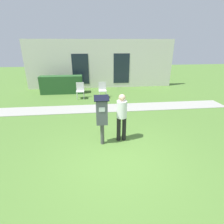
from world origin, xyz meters
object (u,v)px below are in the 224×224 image
at_px(parking_meter, 102,114).
at_px(person_standing, 122,114).
at_px(outdoor_chair_middle, 102,89).
at_px(outdoor_chair_left, 80,89).

relative_size(parking_meter, person_standing, 1.01).
bearing_deg(outdoor_chair_middle, outdoor_chair_left, 168.18).
bearing_deg(person_standing, outdoor_chair_left, 106.73).
bearing_deg(outdoor_chair_left, person_standing, -82.60).
relative_size(outdoor_chair_left, outdoor_chair_middle, 1.00).
xyz_separation_m(person_standing, outdoor_chair_left, (-1.60, 4.81, -0.40)).
distance_m(parking_meter, outdoor_chair_middle, 4.97).
distance_m(outdoor_chair_left, outdoor_chair_middle, 1.26).
height_order(person_standing, outdoor_chair_left, person_standing).
height_order(parking_meter, outdoor_chair_left, parking_meter).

